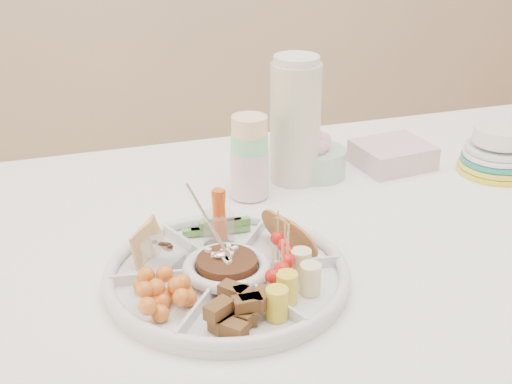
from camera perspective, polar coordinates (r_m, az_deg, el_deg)
name	(u,v)px	position (r m, az deg, el deg)	size (l,w,h in m)	color
party_tray	(227,272)	(1.12, -2.33, -6.38)	(0.38, 0.38, 0.04)	white
bean_dip	(227,267)	(1.12, -2.34, -6.05)	(0.10, 0.10, 0.04)	black
tortillas	(289,234)	(1.18, 2.65, -3.39)	(0.09, 0.09, 0.05)	#AD7A34
carrot_cucumber	(217,211)	(1.22, -3.18, -1.54)	(0.10, 0.10, 0.10)	#D95819
pita_raisins	(152,245)	(1.16, -8.30, -4.25)	(0.11, 0.11, 0.06)	tan
cherries	(156,294)	(1.05, -8.00, -8.07)	(0.12, 0.12, 0.05)	#FF9A48
granola_chunks	(239,312)	(1.01, -1.35, -9.55)	(0.11, 0.11, 0.05)	brown
banana_tomato	(307,267)	(1.07, 4.14, -5.97)	(0.10, 0.10, 0.09)	#FFF36F
cup_stack	(249,148)	(1.37, -0.53, 3.55)	(0.08, 0.08, 0.21)	silver
thermos	(295,119)	(1.44, 3.16, 5.88)	(0.10, 0.10, 0.27)	beige
flower_bowl	(318,156)	(1.50, 4.98, 2.90)	(0.12, 0.12, 0.09)	#A5B7B0
napkin_stack	(393,155)	(1.57, 10.87, 2.94)	(0.15, 0.13, 0.05)	beige
plate_stack	(499,149)	(1.59, 18.85, 3.29)	(0.16, 0.16, 0.11)	gold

